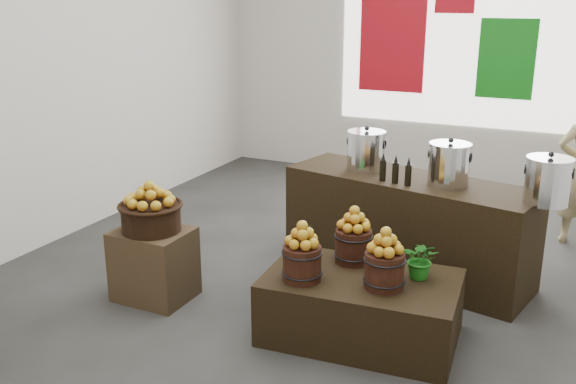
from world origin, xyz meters
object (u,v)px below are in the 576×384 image
at_px(stock_pot_center, 449,165).
at_px(stock_pot_right, 548,182).
at_px(wicker_basket, 151,218).
at_px(display_table, 361,307).
at_px(stock_pot_left, 366,152).
at_px(counter, 407,226).
at_px(crate, 154,264).

distance_m(stock_pot_center, stock_pot_right, 0.82).
relative_size(wicker_basket, stock_pot_center, 1.40).
distance_m(display_table, stock_pot_right, 1.76).
distance_m(stock_pot_left, stock_pot_right, 1.63).
height_order(counter, stock_pot_left, stock_pot_left).
height_order(wicker_basket, counter, counter).
height_order(display_table, stock_pot_center, stock_pot_center).
bearing_deg(stock_pot_right, crate, -158.52).
bearing_deg(stock_pot_left, stock_pot_center, -12.07).
distance_m(wicker_basket, stock_pot_left, 2.05).
relative_size(display_table, stock_pot_left, 4.07).
xyz_separation_m(counter, stock_pot_center, (0.35, -0.07, 0.63)).
height_order(crate, stock_pot_right, stock_pot_right).
xyz_separation_m(stock_pot_left, stock_pot_center, (0.80, -0.17, 0.00)).
distance_m(wicker_basket, stock_pot_center, 2.55).
height_order(display_table, counter, counter).
distance_m(display_table, stock_pot_center, 1.51).
height_order(wicker_basket, display_table, wicker_basket).
height_order(wicker_basket, stock_pot_center, stock_pot_center).
distance_m(crate, stock_pot_right, 3.26).
distance_m(crate, display_table, 1.81).
bearing_deg(wicker_basket, stock_pot_left, 48.12).
relative_size(crate, wicker_basket, 1.25).
relative_size(display_table, stock_pot_right, 4.07).
relative_size(crate, counter, 0.27).
bearing_deg(wicker_basket, stock_pot_center, 31.79).
height_order(display_table, stock_pot_right, stock_pot_right).
height_order(stock_pot_left, stock_pot_right, same).
xyz_separation_m(wicker_basket, stock_pot_right, (2.94, 1.16, 0.37)).
distance_m(crate, wicker_basket, 0.42).
xyz_separation_m(display_table, stock_pot_left, (-0.46, 1.38, 0.85)).
relative_size(crate, display_table, 0.43).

